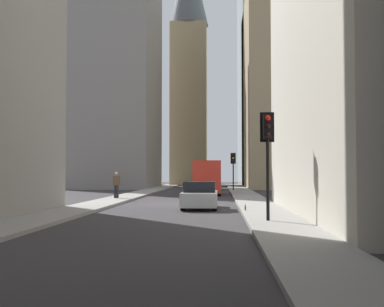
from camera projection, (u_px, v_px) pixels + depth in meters
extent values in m
plane|color=#302D30|center=(179.00, 204.00, 28.85)|extent=(135.00, 135.00, 0.00)
cube|color=gray|center=(105.00, 202.00, 29.11)|extent=(90.00, 2.20, 0.14)
cube|color=gray|center=(255.00, 203.00, 28.59)|extent=(90.00, 2.20, 0.14)
cube|color=#9E8966|center=(285.00, 94.00, 60.26)|extent=(17.61, 10.00, 23.44)
cube|color=gray|center=(115.00, 76.00, 60.27)|extent=(14.31, 10.00, 27.90)
cube|color=#9E8966|center=(189.00, 105.00, 72.60)|extent=(5.34, 5.34, 24.14)
cube|color=red|center=(207.00, 177.00, 39.98)|extent=(4.60, 2.25, 2.60)
cube|color=#38383D|center=(208.00, 180.00, 43.16)|extent=(1.90, 2.25, 1.90)
cube|color=black|center=(208.00, 174.00, 43.19)|extent=(1.92, 2.09, 0.64)
cylinder|color=black|center=(219.00, 189.00, 43.08)|extent=(0.88, 0.28, 0.88)
cylinder|color=black|center=(197.00, 189.00, 43.19)|extent=(0.88, 0.28, 0.88)
cylinder|color=black|center=(219.00, 191.00, 38.49)|extent=(0.88, 0.28, 0.88)
cylinder|color=black|center=(195.00, 191.00, 38.60)|extent=(0.88, 0.28, 0.88)
cube|color=#B7BABF|center=(200.00, 199.00, 24.98)|extent=(4.30, 1.78, 0.70)
cube|color=black|center=(200.00, 187.00, 24.80)|extent=(2.10, 1.58, 0.54)
cylinder|color=black|center=(215.00, 201.00, 26.27)|extent=(0.64, 0.22, 0.64)
cylinder|color=black|center=(187.00, 201.00, 26.36)|extent=(0.64, 0.22, 0.64)
cylinder|color=black|center=(215.00, 204.00, 23.58)|extent=(0.64, 0.22, 0.64)
cylinder|color=black|center=(183.00, 204.00, 23.67)|extent=(0.64, 0.22, 0.64)
cylinder|color=black|center=(268.00, 180.00, 17.47)|extent=(0.12, 0.12, 2.95)
cube|color=black|center=(267.00, 127.00, 17.55)|extent=(0.28, 0.32, 0.90)
cube|color=black|center=(267.00, 127.00, 17.70)|extent=(0.03, 0.52, 1.10)
sphere|color=red|center=(268.00, 118.00, 17.40)|extent=(0.20, 0.20, 0.20)
sphere|color=black|center=(268.00, 126.00, 17.39)|extent=(0.20, 0.20, 0.20)
sphere|color=black|center=(268.00, 135.00, 17.38)|extent=(0.20, 0.20, 0.20)
cylinder|color=black|center=(233.00, 176.00, 48.48)|extent=(0.12, 0.12, 2.73)
cube|color=black|center=(233.00, 158.00, 48.55)|extent=(0.28, 0.32, 0.90)
cube|color=black|center=(233.00, 158.00, 48.71)|extent=(0.03, 0.52, 1.10)
sphere|color=black|center=(233.00, 155.00, 48.40)|extent=(0.20, 0.20, 0.20)
sphere|color=orange|center=(233.00, 158.00, 48.39)|extent=(0.20, 0.20, 0.20)
sphere|color=black|center=(233.00, 161.00, 48.38)|extent=(0.20, 0.20, 0.20)
cylinder|color=black|center=(118.00, 192.00, 33.00)|extent=(0.16, 0.16, 0.87)
cylinder|color=black|center=(115.00, 192.00, 33.01)|extent=(0.16, 0.16, 0.87)
cube|color=#4C3828|center=(116.00, 181.00, 33.04)|extent=(0.26, 0.44, 0.65)
sphere|color=tan|center=(116.00, 174.00, 33.06)|extent=(0.22, 0.22, 0.22)
cylinder|color=#236033|center=(245.00, 208.00, 22.17)|extent=(0.07, 0.07, 0.20)
cylinder|color=#236033|center=(245.00, 205.00, 22.18)|extent=(0.03, 0.03, 0.07)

